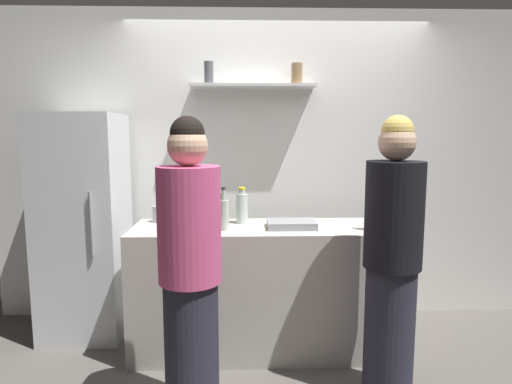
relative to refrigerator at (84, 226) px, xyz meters
The scene contains 12 objects.
back_wall_assembly 1.64m from the refrigerator, 14.65° to the left, with size 4.80×0.32×2.60m.
refrigerator is the anchor object (origin of this frame).
counter 1.43m from the refrigerator, 12.80° to the right, with size 1.77×0.61×0.92m, color #B7B2A8.
baking_pan 1.62m from the refrigerator, 12.38° to the right, with size 0.34×0.24×0.05m, color gray.
utensil_holder 0.63m from the refrigerator, 11.23° to the right, with size 0.10×0.10×0.22m.
wine_bottle_amber_glass 2.20m from the refrigerator, 11.92° to the right, with size 0.08×0.08×0.30m.
wine_bottle_green_glass 1.10m from the refrigerator, 13.49° to the right, with size 0.08×0.08×0.34m.
wine_bottle_dark_glass 0.99m from the refrigerator, 29.47° to the right, with size 0.07×0.07×0.28m.
wine_bottle_pale_glass 1.19m from the refrigerator, 20.42° to the right, with size 0.07×0.07×0.30m.
water_bottle_plastic 1.26m from the refrigerator, ahead, with size 0.09×0.09×0.27m.
person_pink_top 1.44m from the refrigerator, 48.51° to the right, with size 0.34×0.34×1.68m.
person_blonde 2.30m from the refrigerator, 22.46° to the right, with size 0.34×0.34×1.69m.
Camera 1 is at (-0.29, -2.53, 1.59)m, focal length 30.81 mm.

